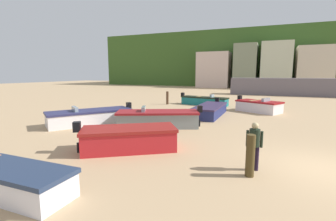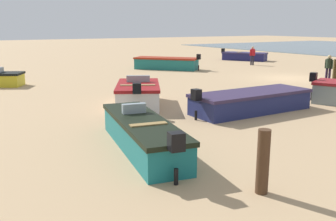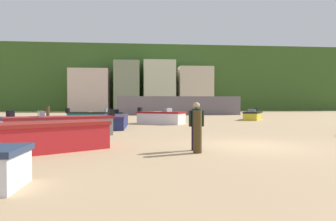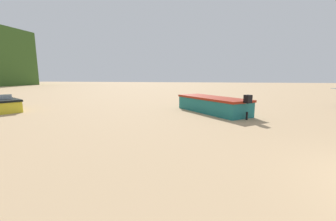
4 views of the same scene
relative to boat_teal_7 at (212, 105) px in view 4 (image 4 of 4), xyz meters
name	(u,v)px [view 4 (image 4 of 4)]	position (x,y,z in m)	size (l,w,h in m)	color
boat_teal_7	(212,105)	(0.00, 0.00, 0.00)	(4.81, 4.46, 1.24)	#1D6F70
boat_yellow_9	(3,104)	(-1.93, 12.94, -0.07)	(2.99, 3.86, 1.09)	gold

